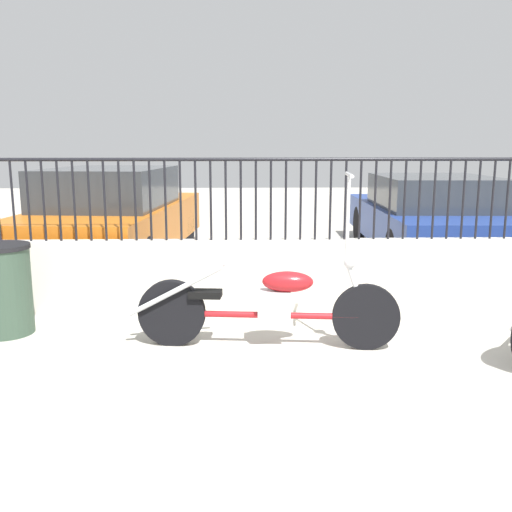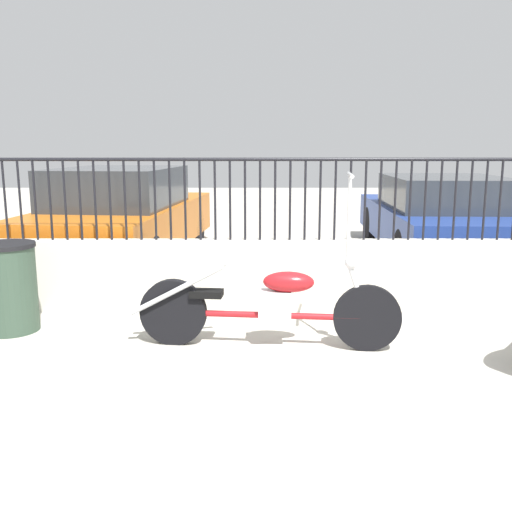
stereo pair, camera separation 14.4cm
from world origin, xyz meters
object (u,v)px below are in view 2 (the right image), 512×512
object	(u,v)px
trash_bin	(6,288)
motorcycle_red	(255,304)
car_blue	(438,216)
car_orange	(121,216)

from	to	relation	value
trash_bin	motorcycle_red	bearing A→B (deg)	-10.68
trash_bin	car_blue	xyz separation A→B (m)	(5.19, 3.57, 0.22)
car_orange	trash_bin	bearing A→B (deg)	179.23
trash_bin	car_orange	world-z (taller)	car_orange
trash_bin	car_orange	xyz separation A→B (m)	(0.37, 3.15, 0.28)
car_orange	car_blue	size ratio (longest dim) A/B	1.03
trash_bin	car_orange	size ratio (longest dim) A/B	0.18
car_orange	car_blue	bearing A→B (deg)	-79.05
motorcycle_red	car_blue	size ratio (longest dim) A/B	0.52
motorcycle_red	car_orange	distance (m)	4.10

